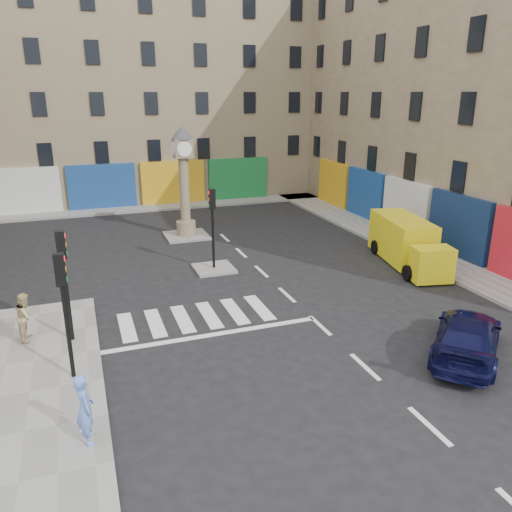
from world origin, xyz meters
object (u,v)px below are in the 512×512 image
clock_pillar (184,175)px  pedestrian_tan (26,316)px  traffic_light_left_far (64,269)px  yellow_van (407,242)px  pedestrian_blue (85,409)px  traffic_light_island (213,216)px  navy_sedan (467,336)px  traffic_light_left_near (63,297)px

clock_pillar → pedestrian_tan: bearing=-125.1°
traffic_light_left_far → yellow_van: traffic_light_left_far is taller
yellow_van → pedestrian_blue: yellow_van is taller
clock_pillar → yellow_van: size_ratio=1.00×
traffic_light_left_far → pedestrian_tan: 2.20m
traffic_light_island → yellow_van: 9.39m
clock_pillar → yellow_van: (8.99, -8.26, -2.49)m
traffic_light_island → pedestrian_tan: bearing=-147.5°
clock_pillar → pedestrian_tan: size_ratio=3.77×
clock_pillar → pedestrian_tan: 13.54m
traffic_light_island → navy_sedan: traffic_light_island is taller
navy_sedan → pedestrian_blue: bearing=48.4°
clock_pillar → pedestrian_blue: 18.09m
traffic_light_left_far → yellow_van: (15.29, 3.14, -1.56)m
yellow_van → traffic_light_island: bearing=177.8°
traffic_light_left_far → traffic_light_island: bearing=40.6°
traffic_light_island → pedestrian_tan: 9.22m
traffic_light_left_near → pedestrian_tan: 3.62m
pedestrian_blue → traffic_light_left_far: bearing=-8.7°
pedestrian_blue → pedestrian_tan: (-1.65, 6.01, -0.06)m
traffic_light_left_near → traffic_light_left_far: bearing=90.0°
yellow_van → pedestrian_blue: size_ratio=3.49×
pedestrian_blue → pedestrian_tan: pedestrian_blue is taller
traffic_light_left_near → clock_pillar: bearing=65.5°
traffic_light_left_far → yellow_van: size_ratio=0.61×
yellow_van → pedestrian_blue: (-14.99, -8.62, -0.04)m
traffic_light_left_near → navy_sedan: size_ratio=0.80×
navy_sedan → pedestrian_tan: 14.14m
clock_pillar → pedestrian_blue: (-6.00, -16.88, -2.53)m
traffic_light_left_near → traffic_light_island: 10.03m
pedestrian_tan → pedestrian_blue: bearing=-157.6°
clock_pillar → yellow_van: bearing=-42.6°
traffic_light_left_near → traffic_light_island: bearing=51.1°
traffic_light_island → clock_pillar: 6.07m
yellow_van → pedestrian_tan: bearing=-159.2°
traffic_light_left_near → pedestrian_blue: 3.49m
navy_sedan → clock_pillar: bearing=-25.8°
traffic_light_left_near → pedestrian_blue: size_ratio=2.12×
traffic_light_island → pedestrian_blue: (-6.00, -10.89, -1.57)m
traffic_light_left_near → traffic_light_island: (6.30, 7.80, -0.03)m
traffic_light_left_far → traffic_light_island: size_ratio=1.00×
traffic_light_left_far → pedestrian_blue: 5.72m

